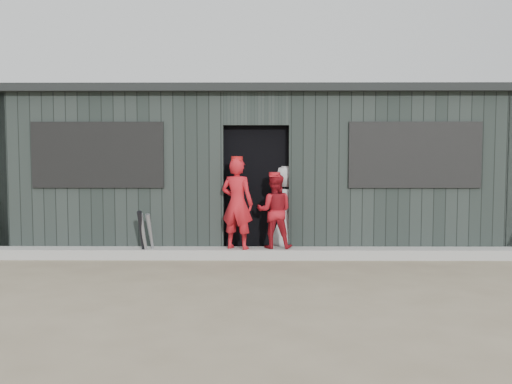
{
  "coord_description": "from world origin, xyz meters",
  "views": [
    {
      "loc": [
        0.06,
        -6.64,
        1.59
      ],
      "look_at": [
        0.0,
        1.8,
        1.0
      ],
      "focal_mm": 40.0,
      "sensor_mm": 36.0,
      "label": 1
    }
  ],
  "objects_px": {
    "dugout": "(257,169)",
    "bat_right": "(142,235)",
    "player_red_left": "(237,204)",
    "player_red_right": "(274,211)",
    "bat_mid": "(144,236)",
    "player_grey_back": "(286,209)",
    "bat_left": "(151,236)"
  },
  "relations": [
    {
      "from": "bat_right",
      "to": "player_red_left",
      "type": "bearing_deg",
      "value": 6.43
    },
    {
      "from": "bat_left",
      "to": "player_red_left",
      "type": "xyz_separation_m",
      "value": [
        1.28,
        0.08,
        0.48
      ]
    },
    {
      "from": "bat_left",
      "to": "bat_right",
      "type": "distance_m",
      "value": 0.15
    },
    {
      "from": "player_red_left",
      "to": "player_red_right",
      "type": "relative_size",
      "value": 1.21
    },
    {
      "from": "bat_left",
      "to": "bat_mid",
      "type": "height_order",
      "value": "bat_mid"
    },
    {
      "from": "bat_right",
      "to": "dugout",
      "type": "height_order",
      "value": "dugout"
    },
    {
      "from": "bat_left",
      "to": "player_grey_back",
      "type": "xyz_separation_m",
      "value": [
        2.03,
        0.52,
        0.35
      ]
    },
    {
      "from": "dugout",
      "to": "bat_mid",
      "type": "bearing_deg",
      "value": -131.32
    },
    {
      "from": "dugout",
      "to": "bat_right",
      "type": "bearing_deg",
      "value": -131.98
    },
    {
      "from": "player_red_left",
      "to": "player_red_right",
      "type": "xyz_separation_m",
      "value": [
        0.56,
        0.07,
        -0.12
      ]
    },
    {
      "from": "player_red_left",
      "to": "player_grey_back",
      "type": "height_order",
      "value": "player_red_left"
    },
    {
      "from": "bat_mid",
      "to": "player_red_left",
      "type": "xyz_separation_m",
      "value": [
        1.36,
        0.16,
        0.47
      ]
    },
    {
      "from": "bat_left",
      "to": "dugout",
      "type": "xyz_separation_m",
      "value": [
        1.56,
        1.78,
        0.94
      ]
    },
    {
      "from": "bat_right",
      "to": "player_red_right",
      "type": "distance_m",
      "value": 2.0
    },
    {
      "from": "bat_left",
      "to": "bat_mid",
      "type": "xyz_separation_m",
      "value": [
        -0.09,
        -0.09,
        0.01
      ]
    },
    {
      "from": "bat_left",
      "to": "bat_right",
      "type": "bearing_deg",
      "value": -145.4
    },
    {
      "from": "bat_mid",
      "to": "player_red_right",
      "type": "bearing_deg",
      "value": 6.87
    },
    {
      "from": "bat_mid",
      "to": "player_grey_back",
      "type": "distance_m",
      "value": 2.22
    },
    {
      "from": "player_red_left",
      "to": "dugout",
      "type": "height_order",
      "value": "dugout"
    },
    {
      "from": "bat_left",
      "to": "bat_right",
      "type": "height_order",
      "value": "bat_right"
    },
    {
      "from": "player_red_right",
      "to": "dugout",
      "type": "distance_m",
      "value": 1.76
    },
    {
      "from": "bat_mid",
      "to": "player_grey_back",
      "type": "relative_size",
      "value": 0.52
    },
    {
      "from": "bat_mid",
      "to": "dugout",
      "type": "xyz_separation_m",
      "value": [
        1.65,
        1.87,
        0.93
      ]
    },
    {
      "from": "bat_left",
      "to": "player_red_left",
      "type": "relative_size",
      "value": 0.52
    },
    {
      "from": "player_red_left",
      "to": "player_red_right",
      "type": "bearing_deg",
      "value": -151.8
    },
    {
      "from": "bat_left",
      "to": "player_grey_back",
      "type": "height_order",
      "value": "player_grey_back"
    },
    {
      "from": "bat_right",
      "to": "player_grey_back",
      "type": "height_order",
      "value": "player_grey_back"
    },
    {
      "from": "bat_left",
      "to": "player_red_left",
      "type": "distance_m",
      "value": 1.37
    },
    {
      "from": "bat_right",
      "to": "player_red_left",
      "type": "xyz_separation_m",
      "value": [
        1.4,
        0.16,
        0.45
      ]
    },
    {
      "from": "player_grey_back",
      "to": "bat_mid",
      "type": "bearing_deg",
      "value": 26.96
    },
    {
      "from": "bat_mid",
      "to": "player_red_right",
      "type": "xyz_separation_m",
      "value": [
        1.92,
        0.23,
        0.35
      ]
    },
    {
      "from": "player_grey_back",
      "to": "player_red_left",
      "type": "bearing_deg",
      "value": 41.58
    }
  ]
}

